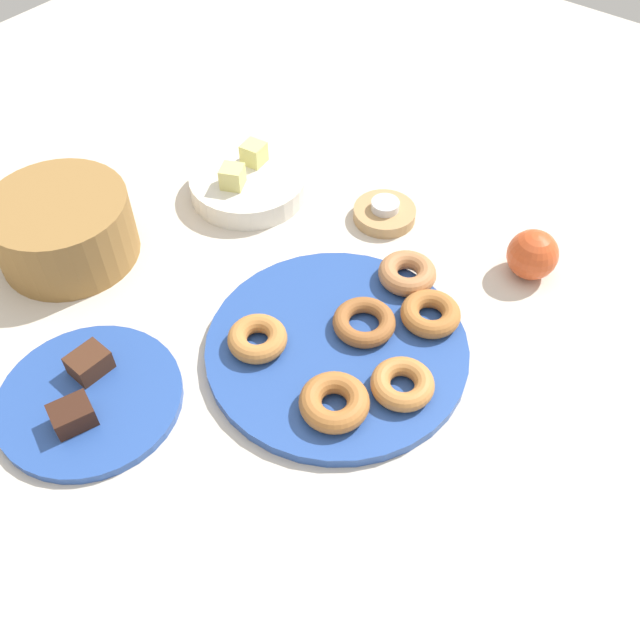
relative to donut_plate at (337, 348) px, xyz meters
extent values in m
plane|color=beige|center=(0.00, 0.00, -0.01)|extent=(2.40, 2.40, 0.00)
cylinder|color=#284C9E|center=(0.00, 0.00, 0.00)|extent=(0.37, 0.37, 0.02)
torus|color=#995B2D|center=(0.05, -0.01, 0.02)|extent=(0.13, 0.13, 0.02)
torus|color=#BC7A3D|center=(-0.07, 0.09, 0.02)|extent=(0.11, 0.11, 0.03)
torus|color=#BC7A3D|center=(-0.01, -0.11, 0.02)|extent=(0.12, 0.12, 0.03)
torus|color=#B27547|center=(0.16, -0.01, 0.02)|extent=(0.12, 0.12, 0.03)
torus|color=#AD6B33|center=(-0.09, -0.06, 0.02)|extent=(0.13, 0.13, 0.03)
torus|color=#AD6B33|center=(0.12, -0.08, 0.02)|extent=(0.10, 0.10, 0.03)
cylinder|color=#284C9E|center=(-0.27, 0.20, 0.00)|extent=(0.24, 0.24, 0.01)
cube|color=#381E14|center=(-0.31, 0.19, 0.02)|extent=(0.06, 0.06, 0.03)
cube|color=#472819|center=(-0.24, 0.24, 0.02)|extent=(0.05, 0.04, 0.03)
cylinder|color=tan|center=(0.27, 0.11, 0.00)|extent=(0.10, 0.10, 0.02)
cylinder|color=silver|center=(0.27, 0.11, 0.02)|extent=(0.05, 0.05, 0.01)
cylinder|color=olive|center=(-0.10, 0.45, 0.04)|extent=(0.24, 0.24, 0.11)
cylinder|color=silver|center=(0.18, 0.33, 0.01)|extent=(0.20, 0.20, 0.04)
cube|color=#DBD67A|center=(0.15, 0.33, 0.05)|extent=(0.05, 0.05, 0.04)
cube|color=#DBD67A|center=(0.22, 0.35, 0.05)|extent=(0.04, 0.04, 0.04)
sphere|color=#CC4C23|center=(0.31, -0.14, 0.03)|extent=(0.08, 0.08, 0.08)
camera|label=1|loc=(-0.49, -0.36, 0.77)|focal=39.34mm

